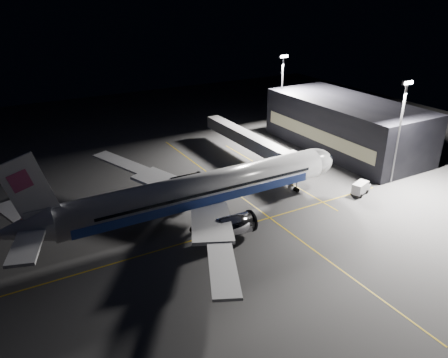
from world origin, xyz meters
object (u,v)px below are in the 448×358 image
Objects in this scene: service_truck at (361,187)px; safety_cone_b at (203,185)px; floodlight_mast_south at (400,124)px; safety_cone_a at (202,204)px; safety_cone_c at (174,201)px; airliner at (196,191)px; jet_bridge at (252,142)px; floodlight_mast_north at (282,87)px; baggage_tug at (181,189)px.

service_truck reaches higher than safety_cone_b.
floodlight_mast_south is 41.07m from safety_cone_a.
safety_cone_b is 8.89m from safety_cone_c.
airliner is at bearing -122.24° from safety_cone_b.
floodlight_mast_south reaches higher than safety_cone_c.
safety_cone_b is (7.08, 11.22, -4.84)m from airliner.
jet_bridge reaches higher than safety_cone_c.
safety_cone_a is 8.23m from safety_cone_b.
service_truck is at bearing -11.92° from airliner.
floodlight_mast_north reaches higher than service_truck.
safety_cone_c is at bearing 138.09° from service_truck.
floodlight_mast_north and floodlight_mast_south have the same top height.
safety_cone_b is (-34.00, 17.23, -12.04)m from floodlight_mast_south.
safety_cone_a is 0.81× the size of safety_cone_b.
safety_cone_c is (-42.05, -24.53, -12.09)m from floodlight_mast_north.
airliner is 115.37× the size of safety_cone_a.
floodlight_mast_south is at bearing -90.00° from floodlight_mast_north.
baggage_tug is (1.82, 10.57, -4.24)m from airliner.
floodlight_mast_north is (41.08, 31.99, 7.21)m from airliner.
floodlight_mast_north is 41.31m from service_truck.
floodlight_mast_south is at bearing -8.33° from airliner.
floodlight_mast_north reaches higher than safety_cone_c.
floodlight_mast_south reaches higher than baggage_tug.
airliner is at bearing -142.09° from floodlight_mast_north.
safety_cone_b is at bearing 153.12° from floodlight_mast_south.
jet_bridge is at bearing 43.85° from baggage_tug.
floodlight_mast_north is at bearing 37.91° from airliner.
service_truck is 34.68m from baggage_tug.
floodlight_mast_south is at bearing -14.78° from safety_cone_a.
safety_cone_a is (-28.74, 10.73, -1.03)m from service_truck.
airliner is 42.13m from floodlight_mast_south.
safety_cone_a is (-37.95, -27.99, -12.10)m from floodlight_mast_north.
safety_cone_b is at bearing 125.54° from service_truck.
jet_bridge is 1.66× the size of floodlight_mast_north.
floodlight_mast_north reaches higher than airliner.
jet_bridge is 6.80× the size of service_truck.
safety_cone_b is (-34.00, -20.77, -12.04)m from floodlight_mast_north.
jet_bridge is at bearing 126.79° from floodlight_mast_south.
safety_cone_b reaches higher than safety_cone_c.
baggage_tug is (-39.26, 16.58, -11.45)m from floodlight_mast_south.
airliner is at bearing -82.52° from safety_cone_c.
floodlight_mast_north is 4.09× the size of service_truck.
jet_bridge is 52.39× the size of safety_cone_b.
airliner is 110.71× the size of safety_cone_c.
airliner reaches higher than jet_bridge.
safety_cone_c is (-24.05, -10.60, -4.30)m from jet_bridge.
service_truck is at bearing -23.35° from safety_cone_c.
safety_cone_c is at bearing -154.96° from safety_cone_b.
airliner is 7.06m from safety_cone_a.
jet_bridge is at bearing 23.14° from safety_cone_b.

